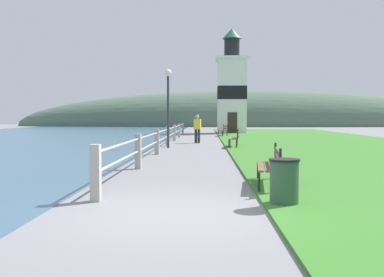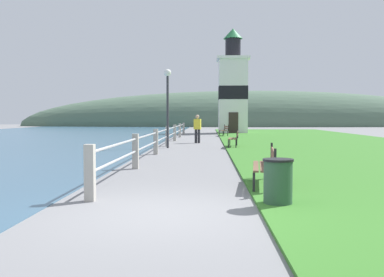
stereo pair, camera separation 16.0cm
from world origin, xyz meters
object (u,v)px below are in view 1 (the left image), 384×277
park_bench_midway (235,137)px  trash_bin (284,182)px  park_bench_near (271,163)px  person_strolling (197,128)px  lamp_post (168,94)px  lighthouse (232,89)px  park_bench_far (224,130)px

park_bench_midway → trash_bin: park_bench_midway is taller
park_bench_near → person_strolling: size_ratio=1.18×
person_strolling → lamp_post: lamp_post is taller
park_bench_near → park_bench_midway: bearing=-83.8°
park_bench_near → person_strolling: person_strolling is taller
lighthouse → trash_bin: (-1.12, -34.10, -3.81)m
lighthouse → lamp_post: 20.65m
park_bench_near → trash_bin: size_ratio=2.38×
lighthouse → park_bench_far: bearing=-98.4°
park_bench_near → lamp_post: size_ratio=0.51×
park_bench_far → lighthouse: 7.99m
person_strolling → lamp_post: bearing=174.2°
park_bench_far → person_strolling: 9.18m
person_strolling → trash_bin: (1.89, -18.12, -0.49)m
lighthouse → trash_bin: size_ratio=11.97×
park_bench_far → lamp_post: size_ratio=0.47×
lighthouse → lamp_post: size_ratio=2.54×
park_bench_midway → person_strolling: bearing=-57.2°
lamp_post → person_strolling: bearing=71.5°
person_strolling → trash_bin: 18.22m
park_bench_midway → lighthouse: (1.01, 19.80, 3.70)m
lighthouse → lamp_post: lighthouse is taller
person_strolling → lamp_post: (-1.39, -4.14, 1.82)m
trash_bin → lamp_post: size_ratio=0.21×
park_bench_midway → lamp_post: lamp_post is taller
trash_bin → person_strolling: bearing=95.9°
trash_bin → park_bench_near: bearing=87.8°
person_strolling → lighthouse: bearing=2.1°
park_bench_far → trash_bin: size_ratio=2.23×
park_bench_midway → lamp_post: size_ratio=0.43×
trash_bin → lamp_post: lamp_post is taller
park_bench_near → park_bench_far: (-0.00, 25.01, -0.00)m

